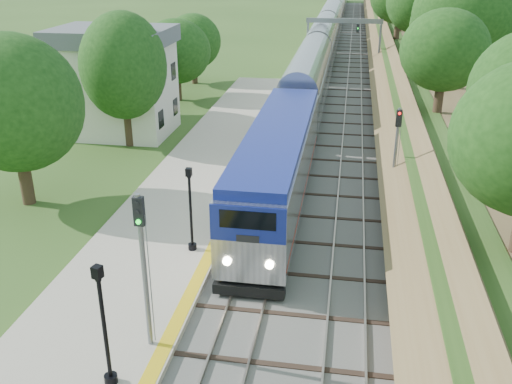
% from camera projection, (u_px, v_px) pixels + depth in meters
% --- Properties ---
extents(trackbed, '(9.50, 170.00, 0.28)m').
position_uv_depth(trackbed, '(338.00, 66.00, 69.53)').
color(trackbed, '#4C4944').
rests_on(trackbed, ground).
extents(platform, '(6.40, 68.00, 0.38)m').
position_uv_depth(platform, '(177.00, 214.00, 30.72)').
color(platform, '#AF9F8D').
rests_on(platform, ground).
extents(yellow_stripe, '(0.55, 68.00, 0.01)m').
position_uv_depth(yellow_stripe, '(229.00, 215.00, 30.21)').
color(yellow_stripe, gold).
rests_on(yellow_stripe, platform).
extents(embankment, '(10.64, 170.00, 11.70)m').
position_uv_depth(embankment, '(410.00, 52.00, 67.53)').
color(embankment, brown).
rests_on(embankment, ground).
extents(station_building, '(8.60, 6.60, 8.00)m').
position_uv_depth(station_building, '(116.00, 81.00, 43.18)').
color(station_building, white).
rests_on(station_building, ground).
extents(signal_gantry, '(8.40, 0.38, 6.20)m').
position_uv_depth(signal_gantry, '(344.00, 31.00, 63.04)').
color(signal_gantry, slate).
rests_on(signal_gantry, ground).
extents(trees_behind_platform, '(7.82, 53.32, 7.21)m').
position_uv_depth(trees_behind_platform, '(100.00, 109.00, 34.12)').
color(trees_behind_platform, '#332316').
rests_on(trees_behind_platform, ground).
extents(train, '(3.06, 143.52, 4.50)m').
position_uv_depth(train, '(330.00, 26.00, 86.52)').
color(train, black).
rests_on(train, trackbed).
extents(lamppost_mid, '(0.43, 0.43, 4.37)m').
position_uv_depth(lamppost_mid, '(105.00, 333.00, 17.82)').
color(lamppost_mid, black).
rests_on(lamppost_mid, platform).
extents(lamppost_far, '(0.40, 0.40, 4.07)m').
position_uv_depth(lamppost_far, '(191.00, 214.00, 26.05)').
color(lamppost_far, black).
rests_on(lamppost_far, platform).
extents(signal_platform, '(0.34, 0.27, 5.84)m').
position_uv_depth(signal_platform, '(143.00, 256.00, 19.01)').
color(signal_platform, slate).
rests_on(signal_platform, platform).
extents(signal_farside, '(0.31, 0.24, 5.60)m').
position_uv_depth(signal_farside, '(396.00, 148.00, 30.51)').
color(signal_farside, slate).
rests_on(signal_farside, ground).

